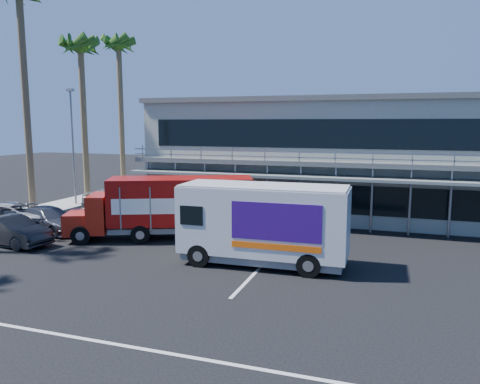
% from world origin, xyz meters
% --- Properties ---
extents(ground, '(120.00, 120.00, 0.00)m').
position_xyz_m(ground, '(0.00, 0.00, 0.00)').
color(ground, black).
rests_on(ground, ground).
extents(building, '(22.40, 12.00, 7.30)m').
position_xyz_m(building, '(3.00, 14.94, 3.66)').
color(building, gray).
rests_on(building, ground).
extents(curb_strip, '(3.00, 32.00, 0.16)m').
position_xyz_m(curb_strip, '(-15.00, 6.00, 0.08)').
color(curb_strip, '#A5A399').
rests_on(curb_strip, ground).
extents(palm_d, '(2.80, 2.80, 14.75)m').
position_xyz_m(palm_d, '(-15.20, 8.00, 12.80)').
color(palm_d, brown).
rests_on(palm_d, ground).
extents(palm_e, '(2.80, 2.80, 12.25)m').
position_xyz_m(palm_e, '(-14.70, 13.00, 10.57)').
color(palm_e, brown).
rests_on(palm_e, ground).
extents(palm_f, '(2.80, 2.80, 13.25)m').
position_xyz_m(palm_f, '(-15.10, 18.50, 11.47)').
color(palm_f, brown).
rests_on(palm_f, ground).
extents(light_pole_far, '(0.50, 0.25, 8.09)m').
position_xyz_m(light_pole_far, '(-14.20, 11.00, 4.50)').
color(light_pole_far, gray).
rests_on(light_pole_far, ground).
extents(red_truck, '(9.27, 5.48, 3.09)m').
position_xyz_m(red_truck, '(-3.71, 4.75, 1.69)').
color(red_truck, '#A91B0D').
rests_on(red_truck, ground).
extents(white_van, '(6.85, 2.51, 3.32)m').
position_xyz_m(white_van, '(1.99, 2.00, 1.76)').
color(white_van, silver).
rests_on(white_van, ground).
extents(parked_car_b, '(4.39, 2.08, 1.39)m').
position_xyz_m(parked_car_b, '(-10.26, 1.20, 0.69)').
color(parked_car_b, black).
rests_on(parked_car_b, ground).
extents(parked_car_c, '(6.13, 4.66, 1.55)m').
position_xyz_m(parked_car_c, '(-12.50, 3.52, 0.77)').
color(parked_car_c, silver).
rests_on(parked_car_c, ground).
extents(parked_car_d, '(4.90, 2.84, 1.33)m').
position_xyz_m(parked_car_d, '(-10.46, 4.00, 0.67)').
color(parked_car_d, '#2E313D').
rests_on(parked_car_d, ground).
extents(parked_car_e, '(4.53, 2.28, 1.48)m').
position_xyz_m(parked_car_e, '(-10.85, 10.80, 0.74)').
color(parked_car_e, slate).
rests_on(parked_car_e, ground).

